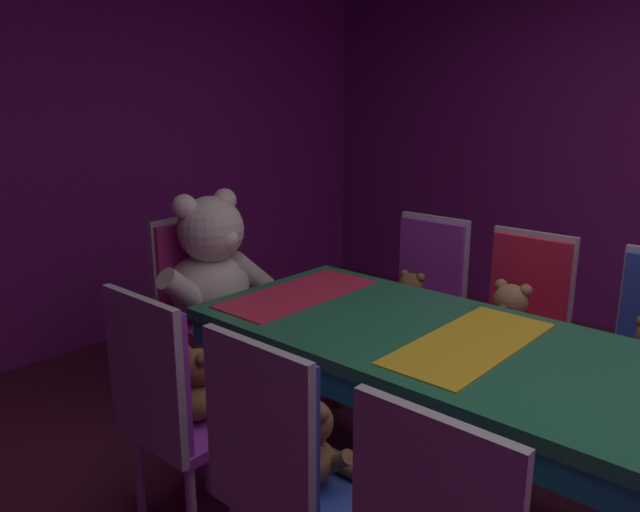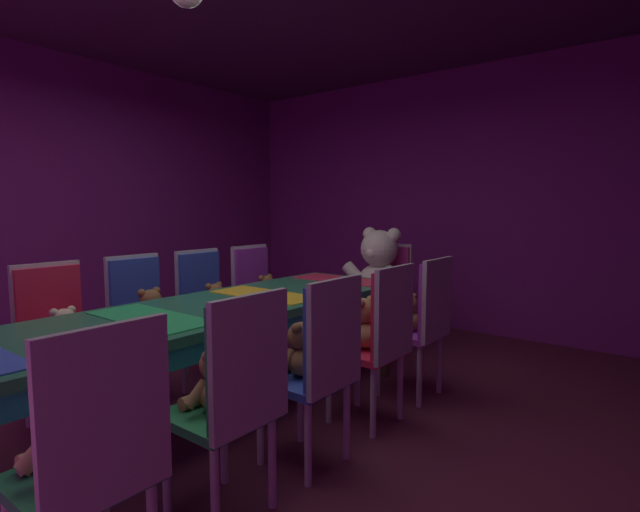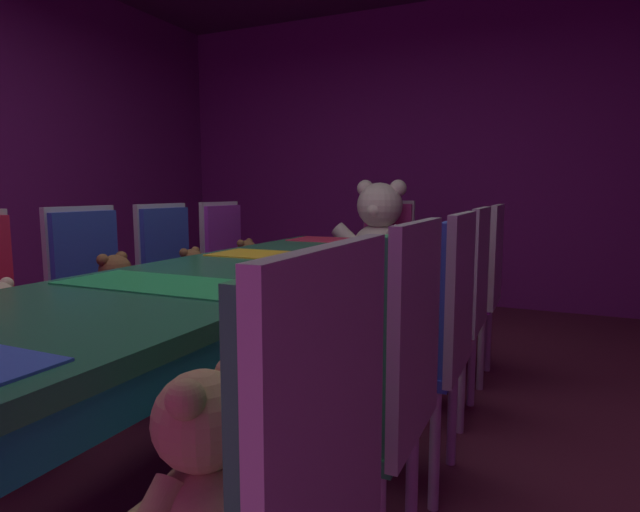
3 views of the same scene
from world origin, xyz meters
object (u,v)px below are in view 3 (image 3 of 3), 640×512
(teddy_right_3, at_px, (430,290))
(banquet_table, at_px, (238,288))
(chair_right_0, at_px, (281,499))
(chair_right_3, at_px, (461,292))
(teddy_right_2, at_px, (397,323))
(chair_left_2, at_px, (95,286))
(chair_left_4, at_px, (230,259))
(throne_chair, at_px, (385,251))
(chair_right_4, at_px, (481,275))
(teddy_right_4, at_px, (454,278))
(teddy_left_2, at_px, (117,289))
(teddy_left_4, at_px, (248,263))
(chair_right_2, at_px, (437,323))
(king_teddy_bear, at_px, (379,233))
(chair_left_3, at_px, (173,270))
(teddy_left_3, at_px, (193,275))
(teddy_right_1, at_px, (334,371))
(chair_right_1, at_px, (386,371))
(teddy_left_1, at_px, (0,321))
(teddy_right_0, at_px, (201,477))

(teddy_right_3, bearing_deg, banquet_table, 41.45)
(chair_right_0, bearing_deg, chair_right_3, -89.34)
(teddy_right_2, bearing_deg, chair_left_2, -1.32)
(chair_right_0, bearing_deg, chair_left_4, -54.36)
(throne_chair, bearing_deg, chair_right_4, 42.26)
(chair_left_2, bearing_deg, chair_left_4, 88.71)
(chair_left_4, height_order, throne_chair, same)
(teddy_right_4, bearing_deg, teddy_left_2, 39.04)
(teddy_left_4, height_order, chair_right_4, chair_right_4)
(teddy_right_2, xyz_separation_m, chair_right_4, (0.14, 1.16, 0.01))
(banquet_table, distance_m, chair_left_4, 1.42)
(chair_left_4, relative_size, chair_right_2, 1.00)
(teddy_left_2, xyz_separation_m, chair_right_2, (1.54, -0.04, 0.01))
(teddy_left_2, distance_m, chair_left_4, 1.13)
(banquet_table, xyz_separation_m, chair_left_2, (-0.85, 0.02, -0.06))
(chair_left_2, height_order, king_teddy_bear, king_teddy_bear)
(chair_left_2, xyz_separation_m, teddy_right_4, (1.54, 1.13, -0.03))
(king_teddy_bear, bearing_deg, chair_left_3, -32.39)
(teddy_left_4, distance_m, chair_right_3, 1.60)
(banquet_table, height_order, teddy_left_2, teddy_left_2)
(chair_left_2, distance_m, teddy_right_3, 1.62)
(teddy_left_3, height_order, throne_chair, throne_chair)
(chair_left_2, xyz_separation_m, throne_chair, (0.85, 2.05, 0.00))
(teddy_left_3, xyz_separation_m, king_teddy_bear, (0.69, 1.31, 0.17))
(teddy_right_2, distance_m, king_teddy_bear, 2.04)
(banquet_table, bearing_deg, chair_left_4, 125.54)
(chair_right_4, xyz_separation_m, teddy_right_4, (-0.14, 0.00, -0.03))
(teddy_left_3, xyz_separation_m, chair_right_0, (1.53, -1.75, 0.02))
(chair_left_3, height_order, teddy_right_1, chair_left_3)
(chair_right_1, relative_size, teddy_right_4, 3.54)
(teddy_right_3, xyz_separation_m, teddy_right_4, (0.02, 0.56, -0.03))
(chair_left_2, xyz_separation_m, king_teddy_bear, (0.85, 1.87, 0.15))
(teddy_left_4, xyz_separation_m, chair_right_3, (1.50, -0.56, 0.02))
(teddy_left_4, distance_m, chair_right_0, 2.77)
(teddy_left_2, xyz_separation_m, king_teddy_bear, (0.70, 1.87, 0.16))
(teddy_left_4, bearing_deg, teddy_left_1, -90.14)
(teddy_left_2, relative_size, chair_right_0, 0.33)
(teddy_right_1, xyz_separation_m, chair_right_2, (0.16, 0.55, 0.02))
(chair_left_2, bearing_deg, king_teddy_bear, 65.68)
(chair_right_1, height_order, teddy_right_2, chair_right_1)
(teddy_left_4, relative_size, teddy_right_1, 1.01)
(teddy_left_1, relative_size, teddy_right_2, 0.94)
(chair_right_3, xyz_separation_m, king_teddy_bear, (-0.82, 1.30, 0.15))
(teddy_right_3, distance_m, throne_chair, 1.62)
(teddy_left_1, bearing_deg, chair_right_4, 48.69)
(banquet_table, bearing_deg, teddy_left_4, 120.53)
(banquet_table, distance_m, teddy_right_2, 0.69)
(chair_right_4, bearing_deg, chair_left_2, 33.91)
(chair_right_2, bearing_deg, chair_right_4, -89.96)
(teddy_right_0, relative_size, teddy_right_3, 1.01)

